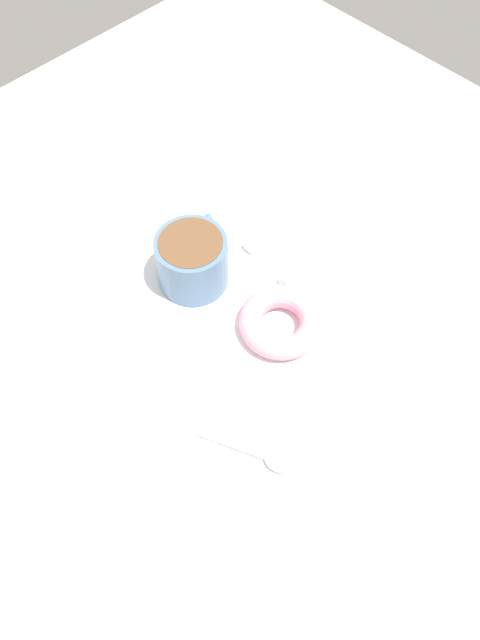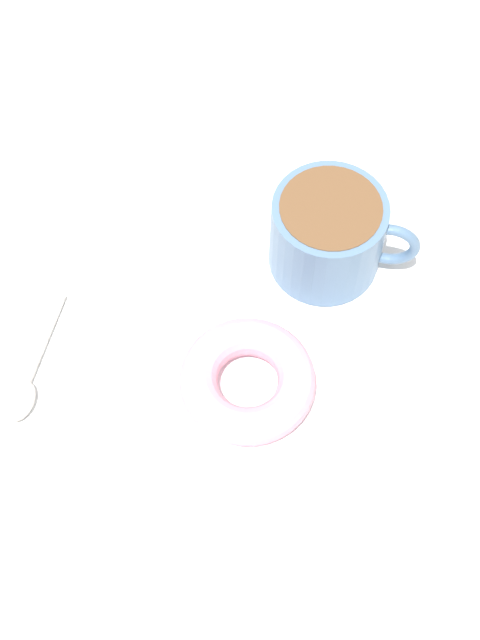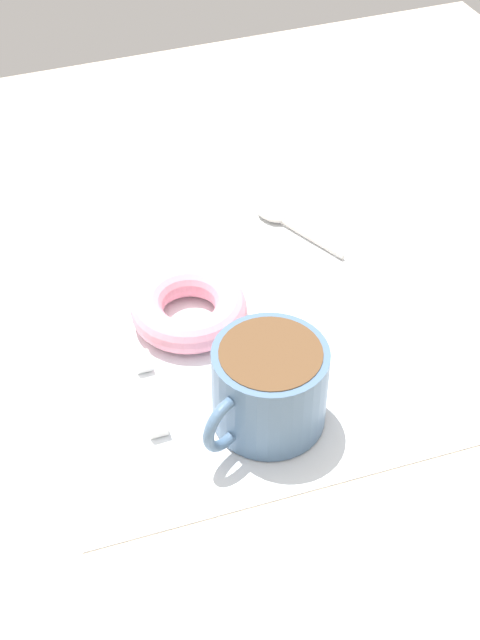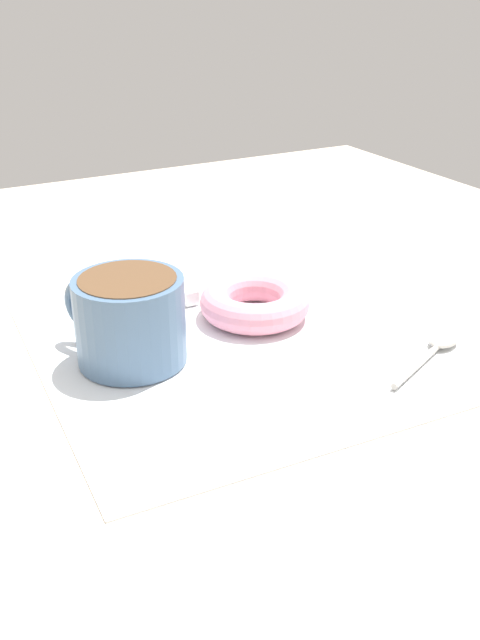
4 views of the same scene
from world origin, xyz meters
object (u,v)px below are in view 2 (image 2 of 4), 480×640
object	(u,v)px
coffee_cup	(329,234)
sugar_cube	(338,387)
sugar_cube_extra	(400,329)
donut	(248,381)
spoon	(26,385)

from	to	relation	value
coffee_cup	sugar_cube	size ratio (longest dim) A/B	8.29
coffee_cup	sugar_cube_extra	distance (cm)	9.77
coffee_cup	donut	distance (cm)	14.10
donut	sugar_cube_extra	size ratio (longest dim) A/B	6.77
spoon	sugar_cube_extra	distance (cm)	30.52
spoon	sugar_cube	world-z (taller)	sugar_cube
spoon	sugar_cube_extra	bearing A→B (deg)	-131.77
coffee_cup	spoon	world-z (taller)	coffee_cup
spoon	sugar_cube	distance (cm)	24.80
donut	sugar_cube	distance (cm)	7.23
spoon	sugar_cube	xyz separation A→B (cm)	(-19.45, -15.39, 0.30)
coffee_cup	spoon	bearing A→B (deg)	65.41
spoon	sugar_cube_extra	world-z (taller)	sugar_cube_extra
coffee_cup	donut	bearing A→B (deg)	100.09
coffee_cup	sugar_cube	bearing A→B (deg)	131.20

